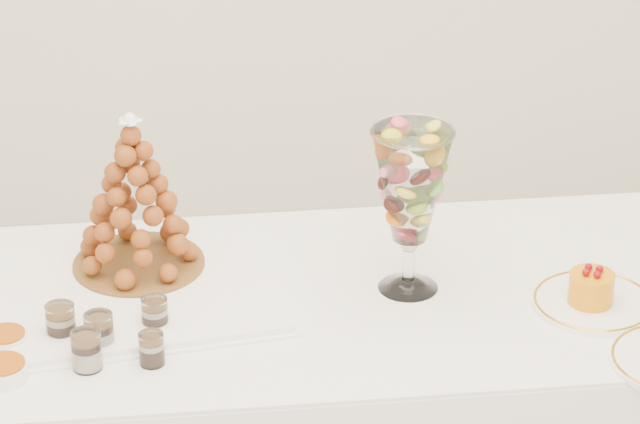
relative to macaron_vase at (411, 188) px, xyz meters
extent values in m
cube|color=white|center=(-0.23, -0.01, -0.23)|extent=(1.83, 0.74, 0.01)
cube|color=white|center=(-0.56, 0.02, -0.21)|extent=(0.63, 0.51, 0.02)
cylinder|color=white|center=(0.00, 0.00, -0.21)|extent=(0.12, 0.12, 0.02)
cylinder|color=white|center=(0.00, 0.00, -0.16)|extent=(0.03, 0.03, 0.08)
sphere|color=white|center=(0.00, 0.00, -0.12)|extent=(0.04, 0.04, 0.04)
cylinder|color=white|center=(0.35, -0.11, -0.22)|extent=(0.24, 0.24, 0.01)
cylinder|color=white|center=(-0.68, -0.12, -0.18)|extent=(0.06, 0.06, 0.07)
cylinder|color=white|center=(-0.60, -0.16, -0.18)|extent=(0.06, 0.06, 0.07)
cylinder|color=white|center=(-0.50, -0.11, -0.19)|extent=(0.06, 0.06, 0.07)
cylinder|color=white|center=(-0.63, -0.22, -0.18)|extent=(0.07, 0.07, 0.07)
cylinder|color=white|center=(-0.51, -0.22, -0.19)|extent=(0.05, 0.05, 0.06)
cylinder|color=white|center=(-0.78, -0.13, -0.21)|extent=(0.08, 0.08, 0.03)
cylinder|color=white|center=(-0.78, -0.24, -0.21)|extent=(0.09, 0.09, 0.03)
cylinder|color=brown|center=(-0.53, 0.12, -0.20)|extent=(0.27, 0.27, 0.01)
cone|color=brown|center=(-0.53, 0.12, -0.04)|extent=(0.28, 0.28, 0.32)
sphere|color=white|center=(-0.53, 0.12, 0.11)|extent=(0.03, 0.03, 0.03)
cylinder|color=orange|center=(0.34, -0.11, -0.18)|extent=(0.09, 0.09, 0.06)
sphere|color=maroon|center=(0.35, -0.11, -0.14)|extent=(0.02, 0.02, 0.02)
sphere|color=maroon|center=(0.33, -0.10, -0.14)|extent=(0.02, 0.02, 0.02)
sphere|color=maroon|center=(0.32, -0.12, -0.14)|extent=(0.02, 0.02, 0.02)
sphere|color=maroon|center=(0.34, -0.13, -0.14)|extent=(0.02, 0.02, 0.02)
camera|label=1|loc=(-0.46, -2.56, 1.30)|focal=85.00mm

